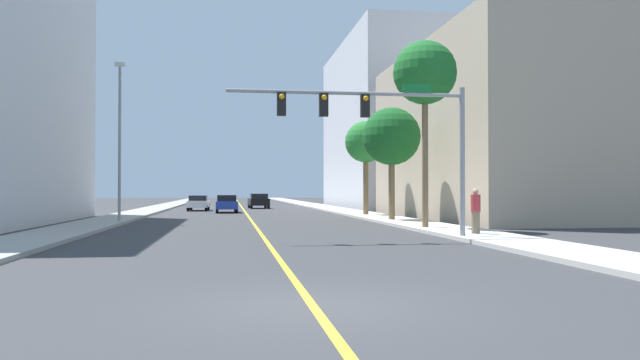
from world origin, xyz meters
name	(u,v)px	position (x,y,z in m)	size (l,w,h in m)	color
ground	(245,212)	(0.00, 42.00, 0.00)	(192.00, 192.00, 0.00)	#38383A
sidewalk_left	(143,212)	(-8.31, 42.00, 0.07)	(2.82, 168.00, 0.15)	#9E9B93
sidewalk_right	(343,211)	(8.31, 42.00, 0.07)	(2.82, 168.00, 0.15)	beige
lane_marking_center	(245,212)	(0.00, 42.00, 0.00)	(0.16, 144.00, 0.01)	yellow
building_right_near	(525,133)	(18.41, 29.33, 5.67)	(15.12, 22.74, 11.35)	tan
building_right_far	(403,126)	(17.76, 56.75, 9.00)	(13.82, 26.16, 17.99)	silver
traffic_signal_mast	(382,122)	(4.23, 12.20, 4.37)	(8.86, 0.36, 5.63)	gray
street_lamp	(120,134)	(-7.41, 25.86, 5.00)	(0.56, 0.28, 8.85)	gray
palm_near	(425,74)	(7.61, 17.59, 7.20)	(2.94, 2.94, 8.61)	brown
palm_mid	(392,137)	(8.02, 25.02, 4.93)	(3.36, 3.36, 6.51)	brown
palm_far	(366,143)	(8.13, 32.44, 5.17)	(2.92, 2.92, 6.55)	brown
car_white	(198,203)	(-4.07, 46.47, 0.72)	(1.85, 4.38, 1.37)	white
car_blue	(227,204)	(-1.55, 41.38, 0.74)	(1.83, 4.62, 1.44)	#1E389E
car_black	(259,201)	(1.59, 52.62, 0.77)	(2.07, 4.20, 1.49)	black
pedestrian	(476,211)	(8.22, 13.16, 1.03)	(0.38, 0.38, 1.76)	#726651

